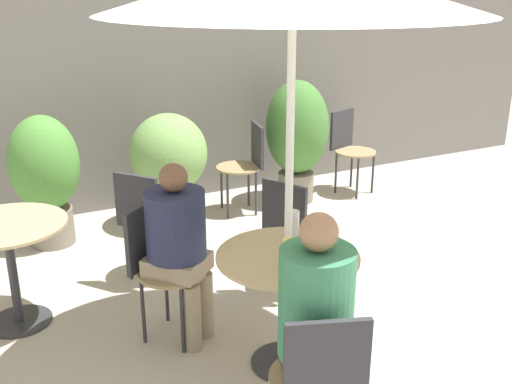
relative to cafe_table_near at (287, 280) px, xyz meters
name	(u,v)px	position (x,y,z in m)	size (l,w,h in m)	color
ground_plane	(342,373)	(0.25, -0.24, -0.56)	(20.00, 20.00, 0.00)	#B2A899
storefront_wall	(155,55)	(0.25, 3.08, 0.94)	(10.00, 0.06, 3.00)	slate
cafe_table_near	(287,280)	(0.00, 0.00, 0.00)	(0.82, 0.82, 0.72)	#2D2D33
cafe_table_far	(9,248)	(-1.38, 1.21, -0.01)	(0.77, 0.77, 0.72)	#2D2D33
bistro_chair_0	(159,258)	(-0.56, 0.66, -0.02)	(0.49, 0.50, 0.88)	#997F56
bistro_chair_1	(320,377)	(-0.29, -0.81, -0.02)	(0.46, 0.48, 0.88)	#997F56
bistro_chair_2	(349,143)	(2.13, 2.44, -0.02)	(0.46, 0.47, 0.88)	#997F56
bistro_chair_3	(292,225)	(0.46, 0.75, -0.02)	(0.48, 0.47, 0.88)	#997F56
bistro_chair_4	(248,159)	(0.90, 2.38, -0.02)	(0.46, 0.44, 0.88)	#997F56
bistro_chair_5	(146,215)	(-0.41, 1.40, -0.02)	(0.49, 0.49, 0.88)	#997F56
seated_person_0	(179,239)	(-0.46, 0.54, 0.14)	(0.46, 0.47, 1.18)	gray
seated_person_1	(315,317)	(-0.24, -0.67, 0.18)	(0.38, 0.40, 1.26)	brown
beer_glass_0	(293,226)	(0.12, 0.15, 0.25)	(0.07, 0.07, 0.19)	silver
beer_glass_1	(289,255)	(-0.09, -0.17, 0.25)	(0.07, 0.07, 0.19)	#DBC65B
potted_plant_0	(45,173)	(-0.97, 2.45, 0.09)	(0.58, 0.58, 1.14)	slate
potted_plant_1	(169,159)	(0.12, 2.41, 0.07)	(0.71, 0.71, 1.06)	#47423D
potted_plant_2	(297,133)	(1.49, 2.43, 0.16)	(0.64, 0.64, 1.26)	slate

